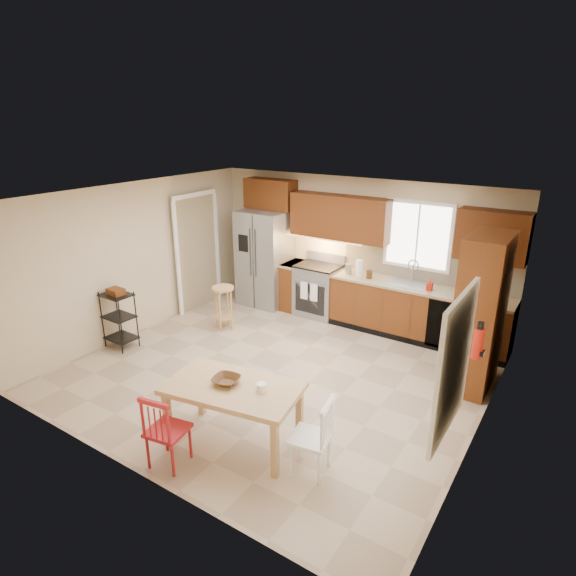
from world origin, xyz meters
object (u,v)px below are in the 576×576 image
at_px(pantry, 481,313).
at_px(table_bowl, 226,384).
at_px(chair_red, 168,429).
at_px(fire_extinguisher, 478,344).
at_px(soap_bottle, 430,285).
at_px(bar_stool, 224,308).
at_px(table_jar, 262,389).
at_px(utility_cart, 119,320).
at_px(refrigerator, 265,258).
at_px(range_stove, 319,291).
at_px(dining_table, 234,415).
at_px(chair_white, 310,436).

bearing_deg(pantry, table_bowl, -126.17).
relative_size(pantry, chair_red, 2.45).
relative_size(pantry, fire_extinguisher, 5.83).
height_order(soap_bottle, fire_extinguisher, fire_extinguisher).
bearing_deg(bar_stool, table_jar, -29.16).
bearing_deg(utility_cart, chair_red, -28.02).
xyz_separation_m(refrigerator, range_stove, (1.15, 0.06, -0.45)).
bearing_deg(utility_cart, soap_bottle, 36.64).
bearing_deg(table_jar, table_bowl, -167.47).
bearing_deg(chair_red, utility_cart, 140.25).
relative_size(soap_bottle, pantry, 0.09).
bearing_deg(table_bowl, dining_table, 0.00).
bearing_deg(table_jar, chair_white, -3.72).
distance_m(pantry, bar_stool, 4.09).
xyz_separation_m(fire_extinguisher, dining_table, (-2.12, -1.70, -0.74)).
bearing_deg(pantry, fire_extinguisher, -79.22).
xyz_separation_m(chair_white, table_bowl, (-1.04, -0.05, 0.29)).
height_order(range_stove, utility_cart, utility_cart).
bearing_deg(table_jar, range_stove, 110.74).
distance_m(soap_bottle, utility_cart, 4.88).
xyz_separation_m(chair_white, bar_stool, (-3.04, 2.23, -0.05)).
height_order(pantry, table_bowl, pantry).
height_order(soap_bottle, table_jar, soap_bottle).
xyz_separation_m(pantry, dining_table, (-1.92, -2.75, -0.69)).
relative_size(refrigerator, table_bowl, 6.17).
bearing_deg(table_jar, utility_cart, 166.84).
bearing_deg(table_bowl, chair_white, 2.75).
xyz_separation_m(dining_table, table_jar, (0.32, 0.09, 0.39)).
xyz_separation_m(refrigerator, bar_stool, (0.12, -1.39, -0.53)).
bearing_deg(soap_bottle, chair_red, -107.06).
xyz_separation_m(fire_extinguisher, utility_cart, (-5.13, -0.83, -0.64)).
height_order(range_stove, table_bowl, range_stove).
height_order(range_stove, fire_extinguisher, fire_extinguisher).
bearing_deg(refrigerator, chair_red, -66.72).
distance_m(soap_bottle, table_jar, 3.63).
distance_m(range_stove, chair_red, 4.44).
relative_size(range_stove, table_jar, 7.93).
height_order(dining_table, chair_red, chair_red).
height_order(dining_table, bar_stool, bar_stool).
distance_m(fire_extinguisher, dining_table, 2.82).
xyz_separation_m(range_stove, soap_bottle, (2.03, -0.08, 0.54)).
xyz_separation_m(refrigerator, chair_red, (1.86, -4.32, -0.48)).
relative_size(dining_table, bar_stool, 1.90).
xyz_separation_m(table_jar, bar_stool, (-2.41, 2.19, -0.36)).
height_order(chair_red, chair_white, same).
height_order(range_stove, pantry, pantry).
bearing_deg(table_jar, soap_bottle, 79.64).
height_order(refrigerator, range_stove, refrigerator).
xyz_separation_m(pantry, bar_stool, (-4.01, -0.47, -0.67)).
distance_m(range_stove, soap_bottle, 2.10).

